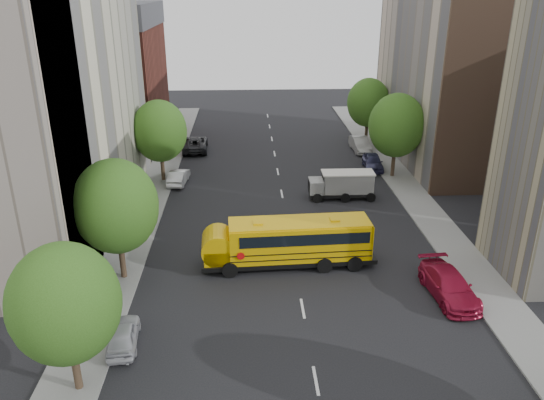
{
  "coord_description": "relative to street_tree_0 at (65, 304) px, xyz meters",
  "views": [
    {
      "loc": [
        -3.07,
        -33.79,
        17.41
      ],
      "look_at": [
        -1.28,
        2.0,
        2.71
      ],
      "focal_mm": 35.0,
      "sensor_mm": 36.0,
      "label": 1
    }
  ],
  "objects": [
    {
      "name": "ground",
      "position": [
        11.0,
        14.0,
        -4.64
      ],
      "size": [
        120.0,
        120.0,
        0.0
      ],
      "primitive_type": "plane",
      "color": "black",
      "rests_on": "ground"
    },
    {
      "name": "street_tree_1",
      "position": [
        0.0,
        10.0,
        0.31
      ],
      "size": [
        5.12,
        5.12,
        7.9
      ],
      "color": "#38281C",
      "rests_on": "ground"
    },
    {
      "name": "street_tree_2",
      "position": [
        0.0,
        28.0,
        0.19
      ],
      "size": [
        4.99,
        4.99,
        7.71
      ],
      "color": "#38281C",
      "rests_on": "ground"
    },
    {
      "name": "street_tree_5",
      "position": [
        22.0,
        40.0,
        0.06
      ],
      "size": [
        4.86,
        4.86,
        7.51
      ],
      "color": "#38281C",
      "rests_on": "ground"
    },
    {
      "name": "parked_car_2",
      "position": [
        2.2,
        37.68,
        -3.84
      ],
      "size": [
        2.93,
        5.91,
        1.61
      ],
      "primitive_type": "imported",
      "rotation": [
        0.0,
        0.0,
        3.19
      ],
      "color": "black",
      "rests_on": "ground"
    },
    {
      "name": "parked_car_3",
      "position": [
        19.8,
        6.8,
        -3.85
      ],
      "size": [
        2.65,
        5.59,
        1.58
      ],
      "primitive_type": "imported",
      "rotation": [
        0.0,
        0.0,
        0.08
      ],
      "color": "maroon",
      "rests_on": "ground"
    },
    {
      "name": "lane_markings",
      "position": [
        11.0,
        24.0,
        -4.64
      ],
      "size": [
        0.15,
        64.0,
        0.01
      ],
      "primitive_type": "cube",
      "color": "silver",
      "rests_on": "ground"
    },
    {
      "name": "school_bus",
      "position": [
        10.46,
        11.19,
        -2.84
      ],
      "size": [
        11.56,
        3.31,
        3.23
      ],
      "rotation": [
        0.0,
        0.0,
        0.05
      ],
      "color": "black",
      "rests_on": "ground"
    },
    {
      "name": "parked_car_4",
      "position": [
        20.6,
        30.36,
        -3.89
      ],
      "size": [
        2.11,
        4.54,
        1.5
      ],
      "primitive_type": "imported",
      "rotation": [
        0.0,
        0.0,
        -0.08
      ],
      "color": "#313156",
      "rests_on": "ground"
    },
    {
      "name": "parked_car_1",
      "position": [
        1.55,
        27.09,
        -3.97
      ],
      "size": [
        1.82,
        4.22,
        1.35
      ],
      "primitive_type": "imported",
      "rotation": [
        0.0,
        0.0,
        3.04
      ],
      "color": "silver",
      "rests_on": "ground"
    },
    {
      "name": "building_left_redbrick",
      "position": [
        -7.0,
        42.0,
        1.86
      ],
      "size": [
        10.0,
        15.0,
        13.0
      ],
      "primitive_type": "cube",
      "color": "maroon",
      "rests_on": "ground"
    },
    {
      "name": "parked_car_5",
      "position": [
        20.6,
        36.57,
        -3.86
      ],
      "size": [
        1.84,
        4.82,
        1.57
      ],
      "primitive_type": "imported",
      "rotation": [
        0.0,
        0.0,
        0.04
      ],
      "color": "gray",
      "rests_on": "ground"
    },
    {
      "name": "parked_car_0",
      "position": [
        1.4,
        3.14,
        -4.0
      ],
      "size": [
        1.85,
        3.87,
        1.28
      ],
      "primitive_type": "imported",
      "rotation": [
        0.0,
        0.0,
        3.24
      ],
      "color": "#BABAC1",
      "rests_on": "ground"
    },
    {
      "name": "safari_truck",
      "position": [
        16.17,
        22.78,
        -3.38
      ],
      "size": [
        5.6,
        2.13,
        2.39
      ],
      "rotation": [
        0.0,
        0.0,
        -0.01
      ],
      "color": "black",
      "rests_on": "ground"
    },
    {
      "name": "sidewalk_left",
      "position": [
        -0.5,
        19.0,
        -4.58
      ],
      "size": [
        3.0,
        80.0,
        0.12
      ],
      "primitive_type": "cube",
      "color": "slate",
      "rests_on": "ground"
    },
    {
      "name": "street_tree_0",
      "position": [
        0.0,
        0.0,
        0.0
      ],
      "size": [
        4.8,
        4.8,
        7.41
      ],
      "color": "#38281C",
      "rests_on": "ground"
    },
    {
      "name": "building_right_far",
      "position": [
        29.0,
        34.0,
        4.36
      ],
      "size": [
        10.0,
        22.0,
        18.0
      ],
      "primitive_type": "cube",
      "color": "#C6B19A",
      "rests_on": "ground"
    },
    {
      "name": "sidewalk_right",
      "position": [
        22.5,
        19.0,
        -4.58
      ],
      "size": [
        3.0,
        80.0,
        0.12
      ],
      "primitive_type": "cube",
      "color": "slate",
      "rests_on": "ground"
    },
    {
      "name": "building_left_cream",
      "position": [
        -7.0,
        20.0,
        5.36
      ],
      "size": [
        10.0,
        26.0,
        20.0
      ],
      "primitive_type": "cube",
      "color": "beige",
      "rests_on": "ground"
    },
    {
      "name": "building_right_sidewall",
      "position": [
        29.0,
        23.0,
        4.36
      ],
      "size": [
        10.1,
        0.3,
        18.0
      ],
      "primitive_type": "cube",
      "color": "brown",
      "rests_on": "ground"
    },
    {
      "name": "street_tree_4",
      "position": [
        22.0,
        28.0,
        0.43
      ],
      "size": [
        5.25,
        5.25,
        8.1
      ],
      "color": "#38281C",
      "rests_on": "ground"
    }
  ]
}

